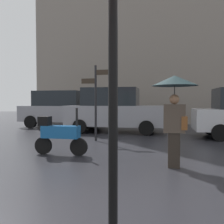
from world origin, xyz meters
The scene contains 6 objects.
pedestrian_with_umbrella centered at (1.03, 2.89, 1.52)m, with size 0.96×0.96×1.95m.
parked_scooter centered at (-1.87, 3.59, 0.56)m, with size 1.45×0.32×1.23m.
parked_car_left centered at (-1.37, 8.69, 1.02)m, with size 4.44×1.97×2.03m.
parked_car_right centered at (-4.64, 10.40, 1.01)m, with size 4.58×2.01×1.99m.
street_signpost centered at (-1.54, 6.06, 1.64)m, with size 1.08×0.08×2.69m.
building_block centered at (0.00, 14.79, 7.83)m, with size 15.75×2.51×15.66m, color gray.
Camera 1 is at (0.77, -2.44, 1.39)m, focal length 39.60 mm.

